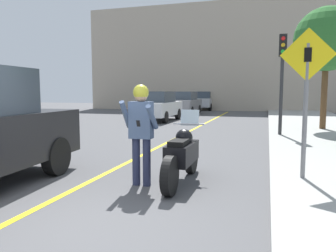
{
  "coord_description": "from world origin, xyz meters",
  "views": [
    {
      "loc": [
        2.52,
        -3.38,
        1.66
      ],
      "look_at": [
        0.73,
        2.49,
        1.02
      ],
      "focal_mm": 35.0,
      "sensor_mm": 36.0,
      "label": 1
    }
  ],
  "objects": [
    {
      "name": "crossing_sign",
      "position": [
        3.15,
        2.74,
        1.71
      ],
      "size": [
        0.91,
        0.08,
        2.6
      ],
      "color": "slate",
      "rests_on": "sidewalk_curb"
    },
    {
      "name": "building_backdrop",
      "position": [
        0.0,
        26.0,
        4.71
      ],
      "size": [
        28.0,
        1.2,
        9.43
      ],
      "color": "#B2A38E",
      "rests_on": "ground"
    },
    {
      "name": "person_biker",
      "position": [
        0.41,
        1.94,
        1.11
      ],
      "size": [
        0.59,
        0.48,
        1.79
      ],
      "color": "#282D4C",
      "rests_on": "ground"
    },
    {
      "name": "ground_plane",
      "position": [
        0.0,
        0.0,
        0.0
      ],
      "size": [
        80.0,
        80.0,
        0.0
      ],
      "primitive_type": "plane",
      "color": "#4C4C4F"
    },
    {
      "name": "parked_car_white",
      "position": [
        -3.48,
        14.34,
        0.86
      ],
      "size": [
        1.88,
        4.2,
        1.68
      ],
      "color": "black",
      "rests_on": "ground"
    },
    {
      "name": "road_center_line",
      "position": [
        -0.6,
        6.0,
        0.0
      ],
      "size": [
        0.12,
        36.0,
        0.01
      ],
      "color": "yellow",
      "rests_on": "ground"
    },
    {
      "name": "traffic_light",
      "position": [
        2.97,
        8.84,
        2.59
      ],
      "size": [
        0.26,
        0.3,
        3.5
      ],
      "color": "#2D2D30",
      "rests_on": "sidewalk_curb"
    },
    {
      "name": "parked_car_silver",
      "position": [
        -3.11,
        26.32,
        0.86
      ],
      "size": [
        1.88,
        4.2,
        1.68
      ],
      "color": "black",
      "rests_on": "ground"
    },
    {
      "name": "parked_car_grey",
      "position": [
        -3.43,
        20.34,
        0.86
      ],
      "size": [
        1.88,
        4.2,
        1.68
      ],
      "color": "black",
      "rests_on": "ground"
    },
    {
      "name": "motorcycle",
      "position": [
        1.06,
        2.3,
        0.51
      ],
      "size": [
        0.62,
        2.21,
        1.31
      ],
      "color": "black",
      "rests_on": "ground"
    },
    {
      "name": "street_tree",
      "position": [
        4.72,
        11.31,
        3.75
      ],
      "size": [
        2.56,
        2.56,
        4.9
      ],
      "color": "brown",
      "rests_on": "sidewalk_curb"
    }
  ]
}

